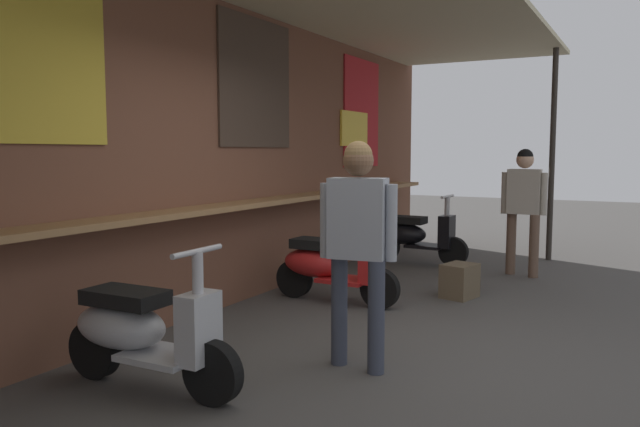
{
  "coord_description": "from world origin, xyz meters",
  "views": [
    {
      "loc": [
        -4.26,
        -1.82,
        1.56
      ],
      "look_at": [
        1.86,
        1.45,
        0.86
      ],
      "focal_mm": 34.83,
      "sensor_mm": 36.0,
      "label": 1
    }
  ],
  "objects_px": {
    "scooter_red": "(329,265)",
    "merchandise_crate": "(460,281)",
    "scooter_silver": "(140,331)",
    "shopper_passing": "(358,231)",
    "shopper_browsing": "(524,199)",
    "scooter_black": "(413,235)"
  },
  "relations": [
    {
      "from": "scooter_red",
      "to": "shopper_browsing",
      "type": "height_order",
      "value": "shopper_browsing"
    },
    {
      "from": "scooter_silver",
      "to": "scooter_black",
      "type": "xyz_separation_m",
      "value": [
        5.29,
        -0.0,
        0.0
      ]
    },
    {
      "from": "merchandise_crate",
      "to": "shopper_passing",
      "type": "bearing_deg",
      "value": 178.75
    },
    {
      "from": "scooter_red",
      "to": "scooter_black",
      "type": "distance_m",
      "value": 2.6
    },
    {
      "from": "merchandise_crate",
      "to": "shopper_browsing",
      "type": "bearing_deg",
      "value": -13.49
    },
    {
      "from": "scooter_red",
      "to": "scooter_silver",
      "type": "bearing_deg",
      "value": -88.61
    },
    {
      "from": "scooter_silver",
      "to": "shopper_passing",
      "type": "height_order",
      "value": "shopper_passing"
    },
    {
      "from": "shopper_browsing",
      "to": "merchandise_crate",
      "type": "height_order",
      "value": "shopper_browsing"
    },
    {
      "from": "scooter_red",
      "to": "merchandise_crate",
      "type": "distance_m",
      "value": 1.43
    },
    {
      "from": "scooter_silver",
      "to": "scooter_black",
      "type": "distance_m",
      "value": 5.29
    },
    {
      "from": "scooter_red",
      "to": "scooter_black",
      "type": "bearing_deg",
      "value": 91.39
    },
    {
      "from": "scooter_red",
      "to": "shopper_browsing",
      "type": "bearing_deg",
      "value": 58.62
    },
    {
      "from": "scooter_silver",
      "to": "scooter_red",
      "type": "bearing_deg",
      "value": 89.05
    },
    {
      "from": "scooter_red",
      "to": "scooter_black",
      "type": "height_order",
      "value": "same"
    },
    {
      "from": "shopper_browsing",
      "to": "merchandise_crate",
      "type": "bearing_deg",
      "value": -14.58
    },
    {
      "from": "shopper_passing",
      "to": "merchandise_crate",
      "type": "height_order",
      "value": "shopper_passing"
    },
    {
      "from": "scooter_black",
      "to": "shopper_browsing",
      "type": "distance_m",
      "value": 1.64
    },
    {
      "from": "shopper_browsing",
      "to": "shopper_passing",
      "type": "distance_m",
      "value": 4.06
    },
    {
      "from": "shopper_browsing",
      "to": "shopper_passing",
      "type": "relative_size",
      "value": 0.98
    },
    {
      "from": "scooter_red",
      "to": "merchandise_crate",
      "type": "xyz_separation_m",
      "value": [
        0.82,
        -1.15,
        -0.21
      ]
    },
    {
      "from": "shopper_browsing",
      "to": "merchandise_crate",
      "type": "distance_m",
      "value": 1.77
    },
    {
      "from": "shopper_browsing",
      "to": "scooter_silver",
      "type": "bearing_deg",
      "value": -17.82
    }
  ]
}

